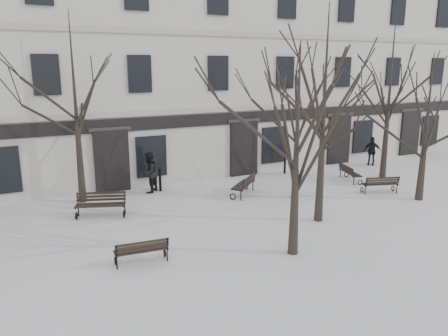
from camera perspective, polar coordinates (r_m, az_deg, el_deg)
ground at (r=15.43m, az=5.53°, el=-8.82°), size 100.00×100.00×0.00m
building at (r=26.18m, az=-9.73°, el=12.50°), size 40.40×10.20×11.40m
tree_1 at (r=13.10m, az=9.58°, el=5.46°), size 4.54×4.54×6.48m
tree_2 at (r=16.22m, az=13.05°, el=9.96°), size 5.54×5.54×7.91m
tree_3 at (r=20.45m, az=25.11°, el=6.85°), size 4.41×4.41×6.31m
tree_4 at (r=19.18m, az=-19.00°, el=10.18°), size 5.59×5.59×7.98m
tree_5 at (r=19.06m, az=9.65°, el=8.32°), size 4.71×4.71×6.73m
tree_6 at (r=23.99m, az=20.95°, el=10.93°), size 5.78×5.78×8.26m
bench_1 at (r=13.42m, az=-10.73°, el=-10.49°), size 1.63×0.71×0.80m
bench_2 at (r=21.43m, az=19.75°, el=-1.95°), size 1.73×1.07×0.83m
bench_3 at (r=17.74m, az=-15.80°, el=-4.52°), size 1.99×1.28×0.95m
bench_4 at (r=19.90m, az=2.72°, el=-2.11°), size 1.81×1.74×0.94m
bench_5 at (r=23.18m, az=16.05°, el=-0.54°), size 1.08×1.77×0.85m
bollard_a at (r=20.67m, az=-8.35°, el=-1.42°), size 0.14×0.14×1.11m
bollard_b at (r=24.02m, az=7.96°, el=0.75°), size 0.15×0.15×1.18m
pedestrian_b at (r=20.72m, az=-9.66°, el=-3.14°), size 1.17×1.16×1.91m
pedestrian_c at (r=27.33m, az=18.64°, el=0.34°), size 1.05×0.93×1.71m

